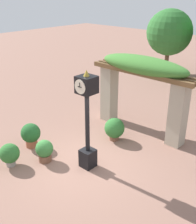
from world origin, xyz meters
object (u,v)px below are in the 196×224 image
at_px(potted_plant_far_left, 114,129).
at_px(potted_plant_far_right, 44,150).
at_px(pedestal_clock, 87,119).
at_px(potted_plant_near_left, 31,134).
at_px(potted_plant_near_right, 10,154).

height_order(potted_plant_far_left, potted_plant_far_right, potted_plant_far_left).
xyz_separation_m(pedestal_clock, potted_plant_near_left, (-2.50, -0.54, -1.25)).
xyz_separation_m(potted_plant_near_right, potted_plant_far_left, (1.44, 3.78, 0.04)).
bearing_deg(potted_plant_near_left, potted_plant_far_left, 52.20).
bearing_deg(potted_plant_near_right, pedestal_clock, 41.95).
bearing_deg(potted_plant_near_left, pedestal_clock, 12.16).
relative_size(pedestal_clock, potted_plant_near_left, 3.58).
height_order(pedestal_clock, potted_plant_far_right, pedestal_clock).
bearing_deg(potted_plant_far_left, potted_plant_near_left, -127.80).
relative_size(potted_plant_near_left, potted_plant_near_right, 1.16).
height_order(pedestal_clock, potted_plant_far_left, pedestal_clock).
distance_m(pedestal_clock, potted_plant_near_left, 2.85).
bearing_deg(potted_plant_near_right, potted_plant_far_right, 56.33).
bearing_deg(potted_plant_far_right, potted_plant_near_left, 167.47).
bearing_deg(potted_plant_near_left, potted_plant_far_right, -12.53).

